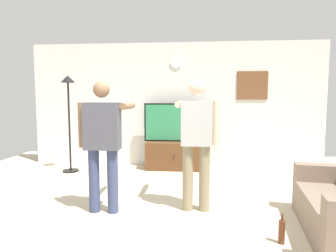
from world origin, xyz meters
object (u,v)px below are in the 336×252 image
object	(u,v)px
wall_clock	(176,62)
framed_picture	(252,85)
tv_stand	(175,155)
person_standing_nearer_lamp	(103,138)
television	(175,122)
floor_lamp	(69,103)
beverage_bottle	(282,231)
person_standing_nearer_couch	(196,137)

from	to	relation	value
wall_clock	framed_picture	world-z (taller)	wall_clock
tv_stand	person_standing_nearer_lamp	bearing A→B (deg)	-108.02
wall_clock	television	bearing A→B (deg)	-90.00
framed_picture	floor_lamp	world-z (taller)	framed_picture
person_standing_nearer_lamp	television	bearing A→B (deg)	72.30
framed_picture	television	bearing A→B (deg)	-171.29
floor_lamp	wall_clock	bearing A→B (deg)	18.81
beverage_bottle	wall_clock	bearing A→B (deg)	111.40
framed_picture	beverage_bottle	xyz separation A→B (m)	(-0.32, -3.34, -1.64)
framed_picture	beverage_bottle	bearing A→B (deg)	-95.43
television	framed_picture	xyz separation A→B (m)	(1.62, 0.25, 0.78)
person_standing_nearer_lamp	beverage_bottle	bearing A→B (deg)	-17.27
wall_clock	person_standing_nearer_couch	world-z (taller)	wall_clock
beverage_bottle	person_standing_nearer_lamp	bearing A→B (deg)	162.73
wall_clock	beverage_bottle	distance (m)	4.17
television	beverage_bottle	bearing A→B (deg)	-67.08
tv_stand	floor_lamp	size ratio (longest dim) A/B	0.62
wall_clock	framed_picture	size ratio (longest dim) A/B	0.40
television	person_standing_nearer_couch	world-z (taller)	person_standing_nearer_couch
floor_lamp	person_standing_nearer_couch	bearing A→B (deg)	-35.10
tv_stand	beverage_bottle	xyz separation A→B (m)	(1.31, -3.04, -0.16)
person_standing_nearer_couch	beverage_bottle	xyz separation A→B (m)	(0.88, -0.82, -0.86)
television	beverage_bottle	xyz separation A→B (m)	(1.31, -3.09, -0.86)
television	tv_stand	bearing A→B (deg)	-90.00
beverage_bottle	person_standing_nearer_couch	bearing A→B (deg)	136.87
framed_picture	beverage_bottle	world-z (taller)	framed_picture
tv_stand	television	size ratio (longest dim) A/B	0.92
wall_clock	framed_picture	bearing A→B (deg)	0.18
tv_stand	person_standing_nearer_couch	world-z (taller)	person_standing_nearer_couch
television	framed_picture	size ratio (longest dim) A/B	2.06
tv_stand	wall_clock	xyz separation A→B (m)	(0.00, 0.29, 1.98)
wall_clock	person_standing_nearer_couch	bearing A→B (deg)	-80.31
framed_picture	beverage_bottle	size ratio (longest dim) A/B	2.03
wall_clock	person_standing_nearer_couch	distance (m)	2.85
tv_stand	floor_lamp	bearing A→B (deg)	-168.49
framed_picture	floor_lamp	xyz separation A→B (m)	(-3.74, -0.73, -0.38)
framed_picture	wall_clock	bearing A→B (deg)	-179.82
tv_stand	floor_lamp	world-z (taller)	floor_lamp
framed_picture	floor_lamp	size ratio (longest dim) A/B	0.33
tv_stand	floor_lamp	xyz separation A→B (m)	(-2.12, -0.43, 1.10)
floor_lamp	person_standing_nearer_couch	distance (m)	3.14
person_standing_nearer_lamp	wall_clock	bearing A→B (deg)	73.82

